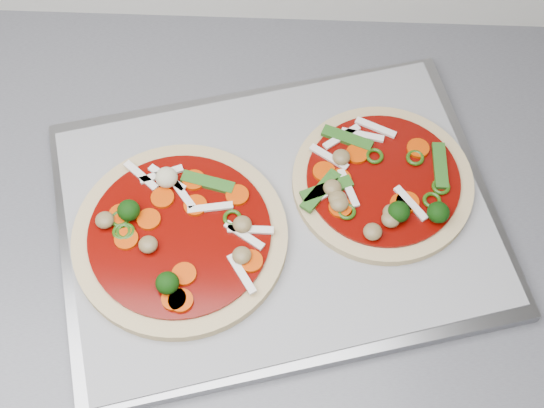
{
  "coord_description": "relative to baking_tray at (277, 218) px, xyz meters",
  "views": [
    {
      "loc": [
        -0.59,
        0.91,
        1.63
      ],
      "look_at": [
        -0.61,
        1.31,
        0.93
      ],
      "focal_mm": 50.0,
      "sensor_mm": 36.0,
      "label": 1
    }
  ],
  "objects": [
    {
      "name": "pizza_right",
      "position": [
        0.11,
        0.04,
        0.02
      ],
      "size": [
        0.24,
        0.24,
        0.03
      ],
      "rotation": [
        0.0,
        0.0,
        0.25
      ],
      "color": "tan",
      "rests_on": "parchment"
    },
    {
      "name": "pizza_left",
      "position": [
        -0.1,
        -0.04,
        0.02
      ],
      "size": [
        0.29,
        0.29,
        0.04
      ],
      "rotation": [
        0.0,
        0.0,
        0.32
      ],
      "color": "tan",
      "rests_on": "parchment"
    },
    {
      "name": "parchment",
      "position": [
        0.0,
        0.0,
        0.01
      ],
      "size": [
        0.52,
        0.43,
        0.0
      ],
      "primitive_type": "cube",
      "rotation": [
        0.0,
        0.0,
        0.28
      ],
      "color": "gray",
      "rests_on": "baking_tray"
    },
    {
      "name": "baking_tray",
      "position": [
        0.0,
        0.0,
        0.0
      ],
      "size": [
        0.54,
        0.45,
        0.02
      ],
      "primitive_type": "cube",
      "rotation": [
        0.0,
        0.0,
        0.26
      ],
      "color": "gray",
      "rests_on": "countertop"
    }
  ]
}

